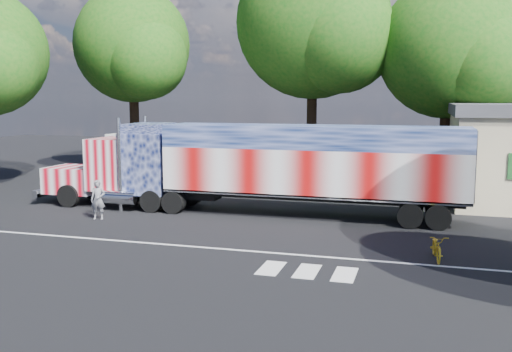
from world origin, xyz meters
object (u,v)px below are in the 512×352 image
(coach_bus, at_px, (200,161))
(tree_n_mid, at_px, (315,23))
(tree_nw_a, at_px, (134,45))
(semi_truck, at_px, (258,165))
(woman, at_px, (98,200))
(bicycle, at_px, (437,247))
(tree_ne_a, at_px, (451,49))

(coach_bus, bearing_deg, tree_n_mid, 56.15)
(coach_bus, relative_size, tree_nw_a, 0.83)
(semi_truck, bearing_deg, coach_bus, 132.03)
(tree_nw_a, bearing_deg, woman, -67.65)
(tree_nw_a, bearing_deg, bicycle, -41.25)
(semi_truck, xyz_separation_m, bicycle, (8.10, -5.86, -1.89))
(semi_truck, relative_size, coach_bus, 1.88)
(coach_bus, relative_size, bicycle, 6.61)
(tree_n_mid, bearing_deg, woman, -111.28)
(coach_bus, height_order, tree_n_mid, tree_n_mid)
(coach_bus, xyz_separation_m, woman, (-1.32, -9.21, -0.82))
(semi_truck, height_order, tree_nw_a, tree_nw_a)
(semi_truck, distance_m, bicycle, 10.18)
(woman, bearing_deg, bicycle, -28.24)
(woman, height_order, tree_n_mid, tree_n_mid)
(coach_bus, relative_size, tree_n_mid, 0.71)
(tree_n_mid, bearing_deg, semi_truck, -90.33)
(coach_bus, height_order, bicycle, coach_bus)
(woman, xyz_separation_m, tree_ne_a, (15.64, 16.46, 7.71))
(coach_bus, bearing_deg, tree_ne_a, 26.86)
(coach_bus, height_order, woman, coach_bus)
(coach_bus, bearing_deg, woman, -98.18)
(semi_truck, height_order, coach_bus, semi_truck)
(woman, height_order, tree_nw_a, tree_nw_a)
(bicycle, xyz_separation_m, tree_nw_a, (-21.41, 18.78, 8.89))
(woman, bearing_deg, tree_ne_a, 28.04)
(bicycle, height_order, tree_ne_a, tree_ne_a)
(bicycle, xyz_separation_m, tree_n_mid, (-8.02, 19.80, 10.18))
(woman, xyz_separation_m, tree_n_mid, (6.72, 17.25, 9.73))
(tree_n_mid, bearing_deg, tree_nw_a, -175.64)
(bicycle, relative_size, tree_ne_a, 0.13)
(semi_truck, bearing_deg, bicycle, -35.88)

